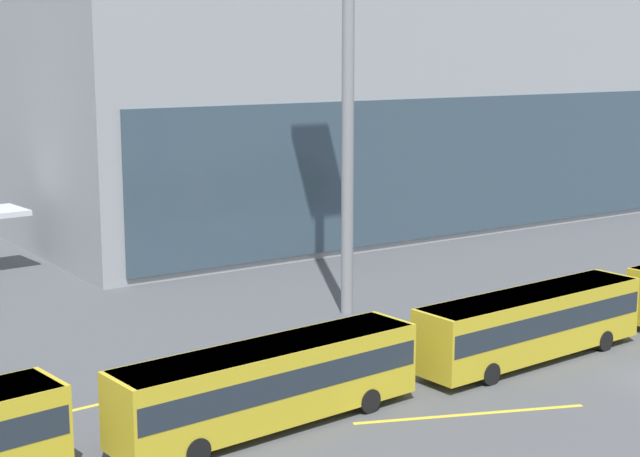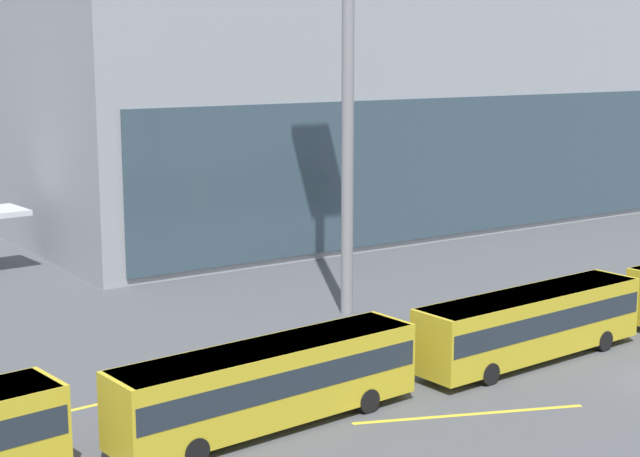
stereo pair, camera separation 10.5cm
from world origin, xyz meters
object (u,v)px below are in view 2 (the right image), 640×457
at_px(airliner_at_gate_far, 309,145).
at_px(shuttle_bus_2, 531,321).
at_px(airliner_parked_remote, 611,124).
at_px(shuttle_bus_1, 269,380).

bearing_deg(airliner_at_gate_far, shuttle_bus_2, 145.59).
bearing_deg(airliner_parked_remote, shuttle_bus_2, 66.72).
xyz_separation_m(airliner_parked_remote, shuttle_bus_2, (-64.50, -48.52, -3.44)).
xyz_separation_m(airliner_at_gate_far, airliner_parked_remote, (48.09, 5.16, -0.45)).
bearing_deg(shuttle_bus_2, airliner_parked_remote, 33.71).
bearing_deg(shuttle_bus_2, shuttle_bus_1, 177.55).
bearing_deg(shuttle_bus_2, airliner_at_gate_far, 66.04).
height_order(airliner_at_gate_far, airliner_parked_remote, airliner_at_gate_far).
relative_size(airliner_at_gate_far, shuttle_bus_1, 3.06).
height_order(shuttle_bus_1, shuttle_bus_2, same).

